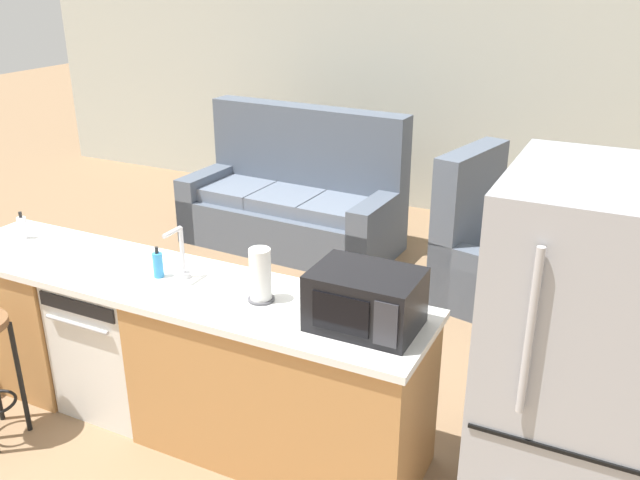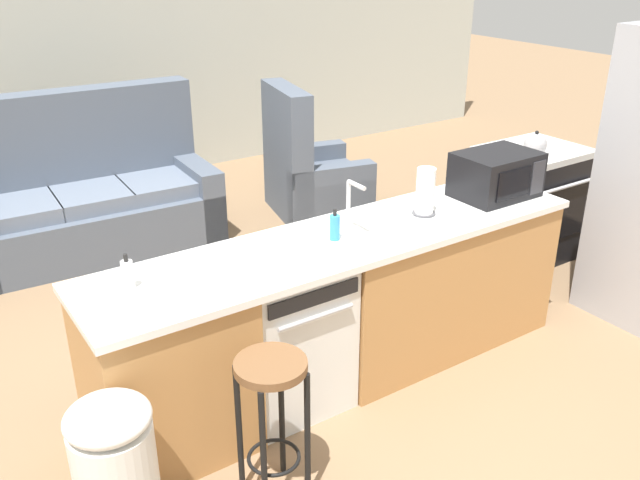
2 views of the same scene
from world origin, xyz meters
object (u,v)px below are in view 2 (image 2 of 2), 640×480
Objects in this scene: dishwasher at (285,334)px; dish_soap_bottle at (128,274)px; armchair at (308,177)px; kettle at (535,145)px; microwave at (496,175)px; soap_bottle at (335,227)px; couch at (88,200)px; paper_towel_roll at (425,192)px; trash_bin at (117,475)px; bar_stool at (272,401)px; stove_range at (528,203)px.

dishwasher is 4.77× the size of dish_soap_bottle.
kettle is at bearing -67.30° from armchair.
kettle is (3.22, 0.34, 0.01)m from dish_soap_bottle.
kettle is (0.88, 0.42, -0.05)m from microwave.
soap_bottle is 2.84m from couch.
armchair is at bearing 42.51° from dish_soap_bottle.
soap_bottle is (-0.65, -0.01, -0.07)m from paper_towel_roll.
couch is at bearing 114.63° from paper_towel_roll.
soap_bottle reaches higher than trash_bin.
microwave is 2.44× the size of kettle.
bar_stool is 0.62× the size of armchair.
kettle reaches higher than dishwasher.
soap_bottle is 0.15× the size of armchair.
dishwasher is at bearing -125.50° from armchair.
soap_bottle is at bearing -168.81° from kettle.
dish_soap_bottle is at bearing -173.96° from kettle.
dish_soap_bottle is at bearing -137.49° from armchair.
paper_towel_roll reaches higher than bar_stool.
armchair reaches higher than microwave.
paper_towel_roll is 2.23m from trash_bin.
dishwasher is 0.64m from soap_bottle.
soap_bottle is 1.11m from dish_soap_bottle.
paper_towel_roll is 0.14× the size of couch.
stove_range is 1.81m from paper_towel_roll.
bar_stool is at bearing -9.66° from trash_bin.
paper_towel_roll is at bearing 13.36° from trash_bin.
bar_stool is (-1.97, -0.59, -0.50)m from microwave.
dish_soap_bottle is 0.09× the size of couch.
armchair is (0.10, 2.31, -0.69)m from microwave.
microwave is 2.84× the size of dish_soap_bottle.
microwave is 2.77m from trash_bin.
microwave is at bearing -56.27° from couch.
dish_soap_bottle is 3.35m from armchair.
bar_stool is 1.00× the size of trash_bin.
kettle is 3.69m from trash_bin.
dishwasher is 2.84m from armchair.
kettle reaches higher than stove_range.
microwave is at bearing -1.36° from paper_towel_roll.
couch is (0.83, 3.20, 0.02)m from trash_bin.
soap_bottle is (-1.22, 0.01, -0.07)m from microwave.
kettle reaches higher than dish_soap_bottle.
microwave is at bearing -154.36° from kettle.
stove_range is at bearing 7.84° from dish_soap_bottle.
kettle is at bearing 9.85° from dishwasher.
stove_range is 1.32m from microwave.
couch reaches higher than microwave.
bar_stool is at bearing -141.41° from soap_bottle.
armchair reaches higher than soap_bottle.
kettle is 0.28× the size of bar_stool.
bar_stool is (-3.02, -1.14, 0.08)m from stove_range.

